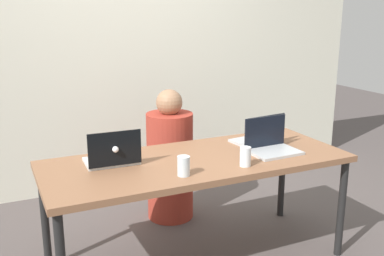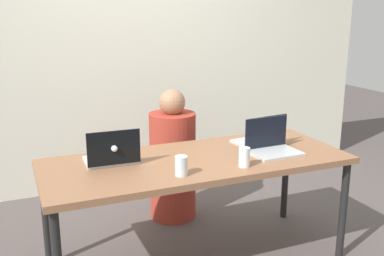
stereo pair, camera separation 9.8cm
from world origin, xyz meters
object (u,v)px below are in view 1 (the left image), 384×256
at_px(person_at_center, 170,162).
at_px(laptop_front_right, 271,145).
at_px(laptop_back_left, 112,157).
at_px(water_glass_left, 184,167).
at_px(water_glass_right, 245,158).
at_px(laptop_back_right, 259,137).

bearing_deg(person_at_center, laptop_front_right, 101.51).
xyz_separation_m(person_at_center, laptop_back_left, (-0.61, -0.59, 0.31)).
bearing_deg(water_glass_left, water_glass_right, -0.92).
bearing_deg(laptop_front_right, laptop_back_right, 78.54).
relative_size(person_at_center, water_glass_left, 9.18).
distance_m(laptop_front_right, water_glass_left, 0.72).
bearing_deg(laptop_back_left, water_glass_left, 133.62).
distance_m(laptop_back_left, laptop_back_right, 1.05).
xyz_separation_m(laptop_back_left, laptop_front_right, (1.01, -0.19, -0.00)).
distance_m(laptop_back_right, laptop_front_right, 0.20).
bearing_deg(laptop_back_left, laptop_back_right, -177.83).
relative_size(person_at_center, laptop_back_left, 3.23).
xyz_separation_m(water_glass_right, water_glass_left, (-0.40, 0.01, -0.00)).
xyz_separation_m(person_at_center, water_glass_left, (-0.29, -0.94, 0.31)).
distance_m(person_at_center, laptop_back_left, 0.90).
relative_size(person_at_center, laptop_front_right, 3.21).
bearing_deg(water_glass_left, person_at_center, 72.66).
relative_size(person_at_center, water_glass_right, 8.84).
height_order(water_glass_right, water_glass_left, water_glass_right).
bearing_deg(person_at_center, laptop_back_right, 111.11).
relative_size(laptop_back_left, laptop_back_right, 0.94).
height_order(laptop_front_right, water_glass_left, laptop_front_right).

